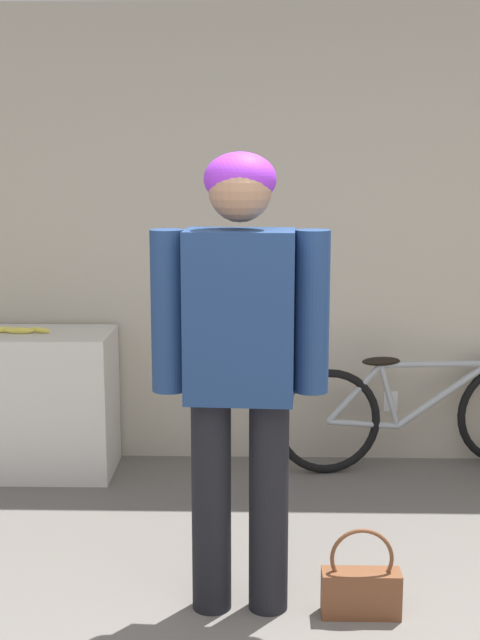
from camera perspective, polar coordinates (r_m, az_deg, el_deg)
The scene contains 6 objects.
wall_back at distance 5.12m, azimuth 3.79°, elevation 5.21°, with size 8.00×0.07×2.60m.
side_shelf at distance 5.16m, azimuth -13.21°, elevation -5.17°, with size 0.92×0.50×0.81m.
person at distance 3.36m, azimuth 0.00°, elevation -1.70°, with size 0.67×0.28×1.79m.
bicycle at distance 5.19m, azimuth 11.37°, elevation -5.87°, with size 1.65×0.47×0.68m.
banana at distance 5.05m, azimuth -13.96°, elevation -0.63°, with size 0.36×0.09×0.04m.
handbag at distance 3.66m, azimuth 7.76°, elevation -16.67°, with size 0.31×0.11×0.36m.
Camera 1 is at (-0.22, -2.08, 1.78)m, focal length 50.00 mm.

